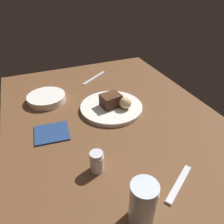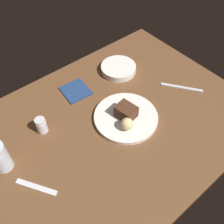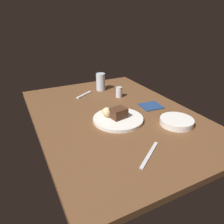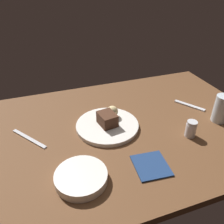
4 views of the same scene
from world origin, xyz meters
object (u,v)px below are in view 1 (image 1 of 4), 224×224
Objects in this scene: water_glass at (143,203)px; side_bowl at (47,98)px; dessert_spoon at (179,184)px; butter_knife at (94,78)px; folded_napkin at (52,133)px; chocolate_cake_slice at (111,100)px; salt_shaker at (97,162)px; dessert_plate at (111,107)px; bread_roll at (125,103)px.

side_bowl is at bearing 11.33° from water_glass.
butter_knife is at bearing -122.35° from dessert_spoon.
side_bowl is 1.38× the size of folded_napkin.
water_glass is 0.72× the size of side_bowl.
folded_napkin is (-6.98, 26.08, -4.02)cm from chocolate_cake_slice.
chocolate_cake_slice is 29.72cm from side_bowl.
salt_shaker is 47.01cm from side_bowl.
folded_napkin reaches higher than butter_knife.
dessert_plate is 5.18× the size of bread_roll.
water_glass is (-47.75, 11.50, 5.21)cm from dessert_plate.
water_glass is 0.81× the size of dessert_spoon.
salt_shaker is 19.23cm from water_glass.
salt_shaker is 0.41× the size of side_bowl.
butter_knife is (31.55, -3.00, -4.07)cm from chocolate_cake_slice.
butter_knife is (14.67, -27.30, -1.28)cm from side_bowl.
water_glass is at bearing 166.45° from dessert_plate.
dessert_plate is 27.15cm from folded_napkin.
dessert_spoon is at bearing -155.40° from side_bowl.
bread_roll reaches higher than dessert_spoon.
salt_shaker is 0.57× the size of folded_napkin.
dessert_plate is 3.81× the size of salt_shaker.
salt_shaker is (-25.50, 21.16, -0.84)cm from bread_roll.
chocolate_cake_slice is 0.66× the size of water_glass.
salt_shaker is 0.36× the size of butter_knife.
dessert_plate is at bearing -107.07° from chocolate_cake_slice.
butter_knife is at bearing -5.12° from dessert_plate.
water_glass reaches higher than dessert_spoon.
chocolate_cake_slice is 49.16cm from water_glass.
dessert_plate is at bearing 50.43° from bread_roll.
salt_shaker is at bearing -67.72° from dessert_spoon.
dessert_plate is at bearing -75.23° from folded_napkin.
dessert_plate is 2.17× the size of water_glass.
water_glass reaches higher than salt_shaker.
bread_roll is 33.15cm from salt_shaker.
dessert_spoon is at bearing -125.21° from salt_shaker.
dessert_spoon is at bearing -125.48° from butter_knife.
folded_napkin is at bearing 95.65° from bread_roll.
dessert_plate is at bearing -130.75° from butter_knife.
salt_shaker is (-29.36, 16.48, 2.55)cm from dessert_plate.
side_bowl is at bearing 55.32° from dessert_plate.
dessert_spoon reaches higher than folded_napkin.
chocolate_cake_slice is 0.47× the size of side_bowl.
water_glass is 43.79cm from folded_napkin.
bread_roll is (-3.86, -4.68, 3.39)cm from dessert_plate.
side_bowl reaches higher than dessert_spoon.
salt_shaker is at bearing 15.16° from water_glass.
bread_roll reaches higher than dessert_plate.
bread_roll is at bearing -20.24° from water_glass.
chocolate_cake_slice is at bearing -118.27° from dessert_spoon.
folded_napkin is (-3.06, 30.93, -3.94)cm from bread_roll.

